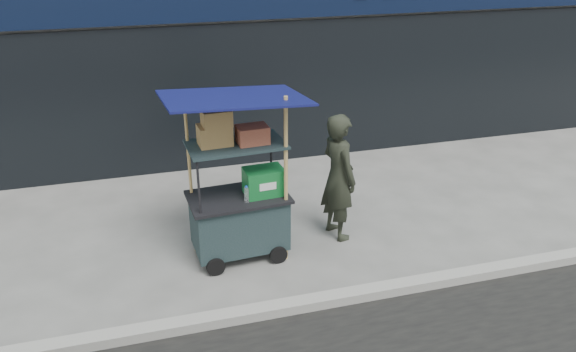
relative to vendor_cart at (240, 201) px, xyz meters
name	(u,v)px	position (x,y,z in m)	size (l,w,h in m)	color
ground	(296,298)	(0.41, -1.06, -0.76)	(80.00, 80.00, 0.00)	#5E5E5A
curb	(301,305)	(0.41, -1.26, -0.70)	(80.00, 0.18, 0.12)	#989890
vendor_cart	(240,201)	(0.00, 0.00, 0.00)	(1.67, 1.23, 2.16)	black
vendor_man	(338,177)	(1.33, 0.15, 0.10)	(0.62, 0.41, 1.71)	black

